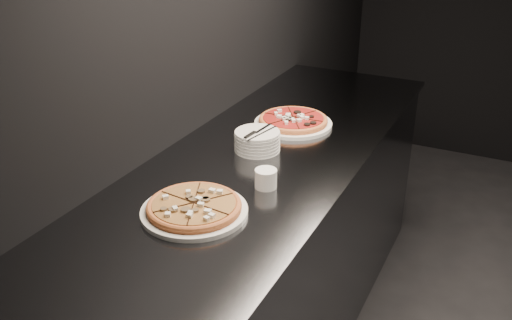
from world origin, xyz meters
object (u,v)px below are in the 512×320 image
at_px(pizza_mushroom, 194,208).
at_px(ramekin, 266,178).
at_px(cutlery, 257,132).
at_px(counter, 262,255).
at_px(plate_stack, 257,141).
at_px(pizza_tomato, 293,121).

height_order(pizza_mushroom, ramekin, ramekin).
distance_m(pizza_mushroom, cutlery, 0.51).
bearing_deg(counter, ramekin, -61.41).
distance_m(counter, pizza_mushroom, 0.68).
relative_size(pizza_mushroom, cutlery, 1.85).
xyz_separation_m(counter, ramekin, (0.12, -0.22, 0.49)).
distance_m(pizza_mushroom, ramekin, 0.29).
bearing_deg(plate_stack, ramekin, -58.22).
relative_size(pizza_tomato, plate_stack, 1.91).
xyz_separation_m(pizza_mushroom, pizza_tomato, (-0.01, 0.82, -0.00)).
xyz_separation_m(pizza_tomato, ramekin, (0.14, -0.56, 0.01)).
xyz_separation_m(pizza_mushroom, plate_stack, (-0.04, 0.52, 0.02)).
height_order(cutlery, ramekin, cutlery).
bearing_deg(ramekin, counter, 118.59).
bearing_deg(cutlery, plate_stack, 122.99).
bearing_deg(plate_stack, cutlery, -62.38).
distance_m(pizza_mushroom, plate_stack, 0.52).
relative_size(pizza_tomato, ramekin, 4.42).
relative_size(pizza_tomato, cutlery, 1.83).
relative_size(cutlery, ramekin, 2.42).
bearing_deg(ramekin, cutlery, 122.00).
xyz_separation_m(pizza_tomato, plate_stack, (-0.03, -0.30, 0.02)).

